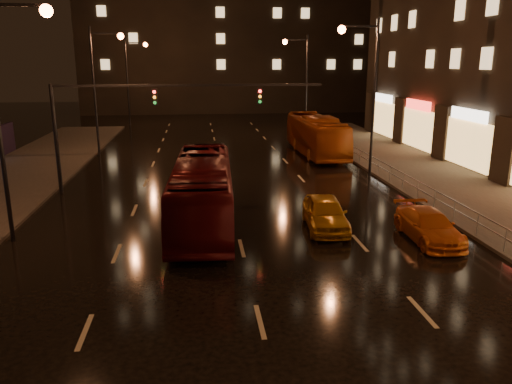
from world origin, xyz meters
TOP-DOWN VIEW (x-y plane):
  - ground at (0.00, 20.00)m, footprint 140.00×140.00m
  - sidewalk_right at (13.50, 15.00)m, footprint 7.00×70.00m
  - traffic_signal at (-5.06, 20.00)m, footprint 15.31×0.32m
  - railing_right at (10.20, 18.00)m, footprint 0.05×56.00m
  - bus_red at (-1.50, 13.53)m, footprint 3.11×11.29m
  - bus_curb at (7.97, 30.56)m, footprint 2.78×11.43m
  - taxi_near at (4.00, 12.00)m, footprint 2.14×4.53m
  - taxi_far at (8.00, 10.00)m, footprint 1.85×4.43m

SIDE VIEW (x-z plane):
  - ground at x=0.00m, z-range 0.00..0.00m
  - sidewalk_right at x=13.50m, z-range 0.00..0.15m
  - taxi_far at x=8.00m, z-range 0.00..1.28m
  - taxi_near at x=4.00m, z-range 0.00..1.50m
  - railing_right at x=10.20m, z-range 0.40..1.40m
  - bus_red at x=-1.50m, z-range 0.00..3.11m
  - bus_curb at x=7.97m, z-range 0.00..3.18m
  - traffic_signal at x=-5.06m, z-range 1.64..7.84m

